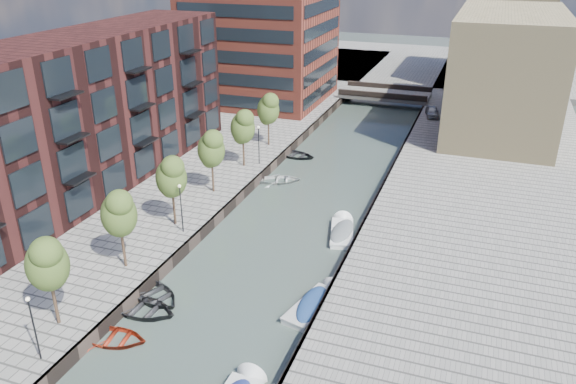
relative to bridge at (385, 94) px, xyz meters
The scene contains 27 objects.
water 32.03m from the bridge, 90.00° to the right, with size 300.00×300.00×0.00m, color #38473F.
quay_left 48.17m from the bridge, 138.37° to the right, with size 60.00×140.00×1.00m, color gray.
quay_right 35.79m from the bridge, 63.43° to the right, with size 20.00×140.00×1.00m, color gray.
quay_wall_left 32.59m from the bridge, 100.79° to the right, with size 0.25×140.00×1.00m, color #332823.
quay_wall_right 32.59m from the bridge, 79.21° to the right, with size 0.25×140.00×1.00m, color #332823.
far_closure 28.01m from the bridge, 90.00° to the left, with size 80.00×40.00×1.00m, color gray.
apartment_block 46.99m from the bridge, 115.46° to the right, with size 8.00×38.00×14.00m, color black.
tan_block_near 19.99m from the bridge, 32.01° to the right, with size 12.00×25.00×14.00m, color tan.
tan_block_far 23.87m from the bridge, 45.00° to the left, with size 12.00×20.00×16.00m, color tan.
bridge is the anchor object (origin of this frame).
tree_1 61.71m from the bridge, 97.93° to the right, with size 2.50×2.50×5.95m.
tree_2 54.81m from the bridge, 98.95° to the right, with size 2.50×2.50×5.95m.
tree_3 47.92m from the bridge, 100.25° to the right, with size 2.50×2.50×5.95m.
tree_4 41.08m from the bridge, 102.00° to the right, with size 2.50×2.50×5.95m.
tree_5 34.30m from the bridge, 104.44° to the right, with size 2.50×2.50×5.95m.
tree_6 27.63m from the bridge, 108.10° to the right, with size 2.50×2.50×5.95m.
lamp_0 64.44m from the bridge, 96.42° to the right, with size 0.24×0.24×4.12m.
lamp_1 48.58m from the bridge, 98.53° to the right, with size 0.24×0.24×4.12m.
lamp_2 32.87m from the bridge, 102.68° to the right, with size 0.24×0.24×4.12m.
sloop_0 57.49m from the bridge, 95.22° to the right, with size 3.68×5.15×1.07m, color #252427.
sloop_1 55.81m from the bridge, 95.55° to the right, with size 3.56×4.98×1.03m, color #242427.
sloop_2 60.58m from the bridge, 94.85° to the right, with size 3.05×4.27×0.88m, color maroon.
sloop_3 33.97m from the bridge, 97.29° to the right, with size 3.10×4.33×0.90m, color silver.
sloop_4 26.81m from the bridge, 101.09° to the right, with size 3.32×4.65×0.96m, color black.
motorboat_3 52.99m from the bridge, 84.09° to the right, with size 3.00×5.56×1.76m.
motorboat_4 42.35m from the bridge, 83.93° to the right, with size 2.94×5.48×1.74m.
car 11.23m from the bridge, 45.86° to the right, with size 1.60×3.98×1.36m, color #949699.
Camera 1 is at (14.27, -10.70, 22.41)m, focal length 35.00 mm.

